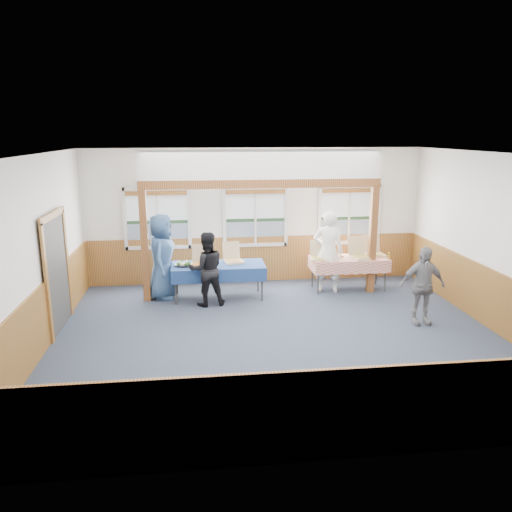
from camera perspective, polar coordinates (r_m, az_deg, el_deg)
The scene contains 31 objects.
floor at distance 9.04m, azimuth 2.56°, elevation -9.14°, with size 8.00×8.00×0.00m, color #262B3E.
ceiling at distance 8.32m, azimuth 2.80°, elevation 11.57°, with size 8.00×8.00×0.00m, color white.
wall_back at distance 11.94m, azimuth -0.10°, elevation 4.58°, with size 8.00×8.00×0.00m, color silver.
wall_front at distance 5.27m, azimuth 9.02°, elevation -7.87°, with size 8.00×8.00×0.00m, color silver.
wall_left at distance 8.82m, azimuth -23.89°, elevation 0.00°, with size 8.00×8.00×0.00m, color silver.
wall_right at distance 10.00m, azimuth 25.91°, elevation 1.33°, with size 8.00×8.00×0.00m, color silver.
wainscot_back at distance 12.13m, azimuth -0.08°, elevation -0.33°, with size 7.98×0.05×1.10m, color brown.
wainscot_front at distance 5.76m, azimuth 8.53°, elevation -17.51°, with size 7.98×0.05×1.10m, color brown.
wainscot_left at distance 9.10m, azimuth -23.09°, elevation -6.42°, with size 0.05×6.98×1.10m, color brown.
wainscot_right at distance 10.25m, azimuth 25.17°, elevation -4.41°, with size 0.05×6.98×1.10m, color brown.
cased_opening at distance 9.78m, azimuth -21.87°, elevation -1.86°, with size 0.06×1.30×2.10m, color #303030.
window_left at distance 11.84m, azimuth -11.23°, elevation 4.62°, with size 1.56×0.10×1.46m.
window_mid at distance 11.89m, azimuth -0.08°, elevation 4.93°, with size 1.56×0.10×1.46m.
window_right at distance 12.37m, azimuth 10.61°, elevation 5.04°, with size 1.56×0.10×1.46m.
post_left at distance 10.82m, azimuth -12.60°, elevation 1.09°, with size 0.15×0.15×2.40m, color #552C13.
post_right at distance 11.44m, azimuth 13.17°, elevation 1.76°, with size 0.15×0.15×2.40m, color #552C13.
cross_beam at distance 10.64m, azimuth 0.67°, elevation 8.27°, with size 5.15×0.18×0.18m, color #552C13.
table_left at distance 10.87m, azimuth -4.33°, elevation -1.23°, with size 2.17×1.43×0.76m.
table_right at distance 11.62m, azimuth 10.58°, elevation -0.47°, with size 1.84×1.07×0.76m.
pizza_box_a at distance 10.73m, azimuth -6.41°, elevation -0.83°, with size 0.47×0.54×0.44m.
pizza_box_b at distance 11.01m, azimuth -2.60°, elevation -0.37°, with size 0.46×0.53×0.42m.
pizza_box_c at distance 11.30m, azimuth 7.16°, elevation -0.10°, with size 0.44×0.51×0.41m.
pizza_box_d at distance 11.67m, azimuth 8.64°, elevation 0.30°, with size 0.48×0.54×0.42m.
pizza_box_e at distance 11.60m, azimuth 11.86°, elevation 0.10°, with size 0.51×0.59×0.47m.
pizza_box_f at distance 11.93m, azimuth 13.37°, elevation 0.39°, with size 0.43×0.52×0.45m.
veggie_tray at distance 10.84m, azimuth -8.30°, elevation -0.92°, with size 0.40×0.40×0.09m.
drink_glass at distance 11.65m, azimuth 14.96°, elevation 0.01°, with size 0.07×0.07×0.15m, color #A8731C.
woman_white at distance 11.31m, azimuth 8.24°, elevation 0.49°, with size 0.69×0.45×1.88m, color white.
woman_black at distance 10.41m, azimuth -5.68°, elevation -1.50°, with size 0.76×0.59×1.57m, color black.
man_blue at distance 10.98m, azimuth -10.73°, elevation -0.05°, with size 0.91×0.59×1.87m, color #31517C.
person_grey at distance 9.87m, azimuth 18.46°, elevation -3.23°, with size 0.88×0.37×1.50m, color slate.
Camera 1 is at (-1.39, -8.20, 3.54)m, focal length 35.00 mm.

